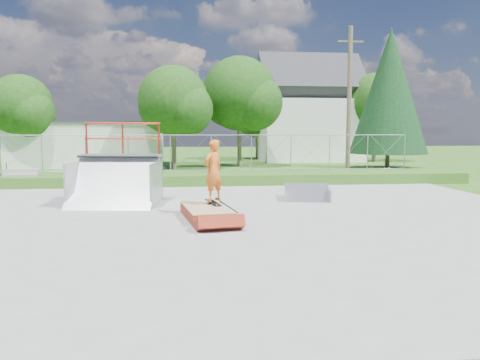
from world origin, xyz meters
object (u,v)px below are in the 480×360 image
object	(u,v)px
grind_box	(207,213)
skater	(213,173)
quarter_pipe	(114,164)
flat_bank_ramp	(307,193)

from	to	relation	value
grind_box	skater	distance (m)	1.16
skater	quarter_pipe	bearing A→B (deg)	-78.31
grind_box	skater	size ratio (longest dim) A/B	1.47
quarter_pipe	flat_bank_ramp	size ratio (longest dim) A/B	1.62
grind_box	flat_bank_ramp	bearing A→B (deg)	32.22
quarter_pipe	skater	world-z (taller)	quarter_pipe
grind_box	flat_bank_ramp	size ratio (longest dim) A/B	1.52
grind_box	quarter_pipe	distance (m)	4.15
grind_box	flat_bank_ramp	distance (m)	4.96
quarter_pipe	skater	distance (m)	3.94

